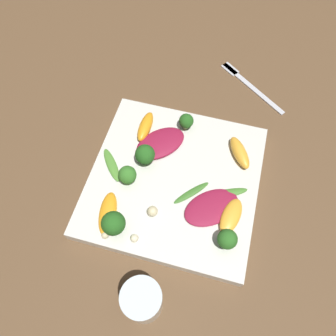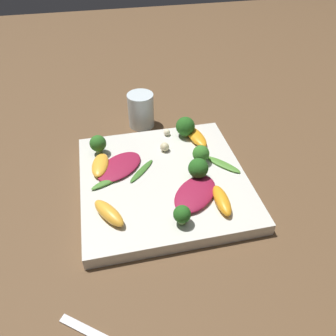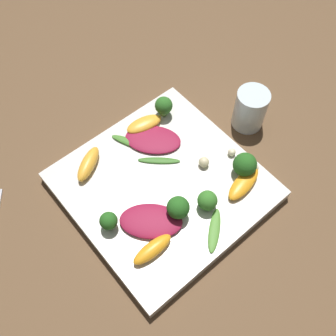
{
  "view_description": "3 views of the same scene",
  "coord_description": "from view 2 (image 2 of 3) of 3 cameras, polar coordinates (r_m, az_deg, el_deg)",
  "views": [
    {
      "loc": [
        -0.26,
        -0.06,
        0.56
      ],
      "look_at": [
        0.01,
        0.01,
        0.04
      ],
      "focal_mm": 35.0,
      "sensor_mm": 36.0,
      "label": 1
    },
    {
      "loc": [
        0.44,
        -0.09,
        0.44
      ],
      "look_at": [
        -0.01,
        0.01,
        0.04
      ],
      "focal_mm": 35.0,
      "sensor_mm": 36.0,
      "label": 2
    },
    {
      "loc": [
        0.2,
        0.25,
        0.61
      ],
      "look_at": [
        -0.02,
        -0.01,
        0.05
      ],
      "focal_mm": 42.0,
      "sensor_mm": 36.0,
      "label": 3
    }
  ],
  "objects": [
    {
      "name": "ground_plane",
      "position": [
        0.63,
        -0.78,
        -3.11
      ],
      "size": [
        2.4,
        2.4,
        0.0
      ],
      "primitive_type": "plane",
      "color": "brown"
    },
    {
      "name": "plate",
      "position": [
        0.62,
        -0.79,
        -2.3
      ],
      "size": [
        0.31,
        0.31,
        0.02
      ],
      "color": "silver",
      "rests_on": "ground_plane"
    },
    {
      "name": "drinking_glass",
      "position": [
        0.78,
        -4.74,
        10.01
      ],
      "size": [
        0.06,
        0.06,
        0.08
      ],
      "color": "silver",
      "rests_on": "ground_plane"
    },
    {
      "name": "radicchio_leaf_0",
      "position": [
        0.64,
        -8.48,
        0.29
      ],
      "size": [
        0.11,
        0.12,
        0.01
      ],
      "color": "maroon",
      "rests_on": "plate"
    },
    {
      "name": "radicchio_leaf_1",
      "position": [
        0.57,
        4.76,
        -4.43
      ],
      "size": [
        0.12,
        0.11,
        0.01
      ],
      "color": "maroon",
      "rests_on": "plate"
    },
    {
      "name": "orange_segment_0",
      "position": [
        0.7,
        4.92,
        5.5
      ],
      "size": [
        0.08,
        0.04,
        0.02
      ],
      "color": "orange",
      "rests_on": "plate"
    },
    {
      "name": "orange_segment_1",
      "position": [
        0.56,
        9.36,
        -5.57
      ],
      "size": [
        0.07,
        0.02,
        0.02
      ],
      "color": "orange",
      "rests_on": "plate"
    },
    {
      "name": "orange_segment_2",
      "position": [
        0.55,
        -10.27,
        -7.71
      ],
      "size": [
        0.07,
        0.06,
        0.02
      ],
      "color": "#FCAD33",
      "rests_on": "plate"
    },
    {
      "name": "orange_segment_3",
      "position": [
        0.64,
        -11.71,
        0.54
      ],
      "size": [
        0.07,
        0.04,
        0.02
      ],
      "color": "#FCAD33",
      "rests_on": "plate"
    },
    {
      "name": "broccoli_floret_0",
      "position": [
        0.52,
        2.47,
        -8.1
      ],
      "size": [
        0.03,
        0.03,
        0.04
      ],
      "color": "#84AD5B",
      "rests_on": "plate"
    },
    {
      "name": "broccoli_floret_1",
      "position": [
        0.6,
        5.28,
        -0.1
      ],
      "size": [
        0.04,
        0.04,
        0.04
      ],
      "color": "#84AD5B",
      "rests_on": "plate"
    },
    {
      "name": "broccoli_floret_2",
      "position": [
        0.67,
        -12.09,
        4.14
      ],
      "size": [
        0.03,
        0.03,
        0.04
      ],
      "color": "#7A9E51",
      "rests_on": "plate"
    },
    {
      "name": "broccoli_floret_3",
      "position": [
        0.7,
        3.03,
        7.22
      ],
      "size": [
        0.04,
        0.04,
        0.04
      ],
      "color": "#7A9E51",
      "rests_on": "plate"
    },
    {
      "name": "broccoli_floret_4",
      "position": [
        0.64,
        5.75,
        2.48
      ],
      "size": [
        0.03,
        0.03,
        0.04
      ],
      "color": "#7A9E51",
      "rests_on": "plate"
    },
    {
      "name": "arugula_sprig_0",
      "position": [
        0.61,
        -9.52,
        -1.81
      ],
      "size": [
        0.06,
        0.09,
        0.01
      ],
      "color": "#47842D",
      "rests_on": "plate"
    },
    {
      "name": "arugula_sprig_1",
      "position": [
        0.64,
        9.57,
        0.62
      ],
      "size": [
        0.07,
        0.06,
        0.01
      ],
      "color": "#518E33",
      "rests_on": "plate"
    },
    {
      "name": "arugula_sprig_2",
      "position": [
        0.63,
        -4.61,
        -0.48
      ],
      "size": [
        0.06,
        0.06,
        0.0
      ],
      "color": "#3D7528",
      "rests_on": "plate"
    },
    {
      "name": "macadamia_nut_0",
      "position": [
        0.73,
        3.44,
        6.98
      ],
      "size": [
        0.01,
        0.01,
        0.01
      ],
      "color": "beige",
      "rests_on": "plate"
    },
    {
      "name": "macadamia_nut_1",
      "position": [
        0.71,
        -0.21,
        6.22
      ],
      "size": [
        0.01,
        0.01,
        0.01
      ],
      "color": "beige",
      "rests_on": "plate"
    },
    {
      "name": "macadamia_nut_2",
      "position": [
        0.67,
        -0.58,
        3.69
      ],
      "size": [
        0.02,
        0.02,
        0.02
      ],
      "color": "beige",
      "rests_on": "plate"
    }
  ]
}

